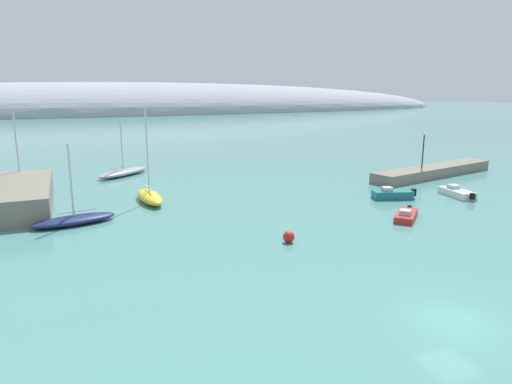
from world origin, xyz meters
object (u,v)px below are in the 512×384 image
sailboat_grey_end_of_line (123,172)px  sailboat_black_near_shore (21,188)px  mooring_buoy_red (289,237)px  sailboat_yellow_mid_mooring (150,196)px  motorboat_white_alongside_breakwater (457,193)px  harbor_lamp_post (423,146)px  motorboat_teal_outer (393,194)px  motorboat_red_foreground (406,215)px  sailboat_navy_outer_mooring (74,219)px

sailboat_grey_end_of_line → sailboat_black_near_shore: bearing=168.1°
mooring_buoy_red → sailboat_yellow_mid_mooring: bearing=114.1°
sailboat_yellow_mid_mooring → motorboat_white_alongside_breakwater: sailboat_yellow_mid_mooring is taller
sailboat_yellow_mid_mooring → harbor_lamp_post: bearing=85.7°
motorboat_teal_outer → motorboat_red_foreground: bearing=77.7°
sailboat_navy_outer_mooring → sailboat_grey_end_of_line: size_ratio=0.89×
sailboat_yellow_mid_mooring → mooring_buoy_red: sailboat_yellow_mid_mooring is taller
sailboat_black_near_shore → motorboat_teal_outer: 40.04m
sailboat_yellow_mid_mooring → motorboat_red_foreground: sailboat_yellow_mid_mooring is taller
motorboat_teal_outer → mooring_buoy_red: bearing=44.9°
sailboat_grey_end_of_line → motorboat_red_foreground: size_ratio=1.99×
harbor_lamp_post → motorboat_red_foreground: bearing=-135.4°
motorboat_red_foreground → mooring_buoy_red: (-12.32, -1.64, 0.10)m
sailboat_navy_outer_mooring → mooring_buoy_red: size_ratio=8.26×
sailboat_navy_outer_mooring → sailboat_grey_end_of_line: bearing=-119.6°
motorboat_white_alongside_breakwater → sailboat_yellow_mid_mooring: bearing=80.1°
sailboat_grey_end_of_line → motorboat_teal_outer: 34.09m
sailboat_navy_outer_mooring → harbor_lamp_post: sailboat_navy_outer_mooring is taller
mooring_buoy_red → harbor_lamp_post: 31.68m
motorboat_teal_outer → harbor_lamp_post: harbor_lamp_post is taller
sailboat_black_near_shore → motorboat_teal_outer: sailboat_black_near_shore is taller
motorboat_red_foreground → mooring_buoy_red: 12.42m
motorboat_red_foreground → harbor_lamp_post: harbor_lamp_post is taller
motorboat_white_alongside_breakwater → harbor_lamp_post: 10.98m
harbor_lamp_post → sailboat_navy_outer_mooring: bearing=-173.2°
motorboat_red_foreground → motorboat_white_alongside_breakwater: size_ratio=0.84×
motorboat_white_alongside_breakwater → motorboat_red_foreground: bearing=122.2°
motorboat_red_foreground → motorboat_white_alongside_breakwater: 11.91m
motorboat_white_alongside_breakwater → motorboat_teal_outer: 7.24m
sailboat_grey_end_of_line → mooring_buoy_red: size_ratio=9.23×
sailboat_yellow_mid_mooring → mooring_buoy_red: size_ratio=10.92×
sailboat_navy_outer_mooring → motorboat_teal_outer: size_ratio=1.57×
sailboat_yellow_mid_mooring → motorboat_red_foreground: bearing=49.3°
sailboat_grey_end_of_line → motorboat_teal_outer: (24.17, -24.05, -0.00)m
sailboat_navy_outer_mooring → motorboat_white_alongside_breakwater: bearing=160.6°
mooring_buoy_red → sailboat_navy_outer_mooring: bearing=142.6°
sailboat_navy_outer_mooring → motorboat_red_foreground: size_ratio=1.78×
sailboat_black_near_shore → sailboat_yellow_mid_mooring: (12.23, -9.81, 0.09)m
sailboat_black_near_shore → sailboat_grey_end_of_line: sailboat_black_near_shore is taller
sailboat_grey_end_of_line → harbor_lamp_post: bearing=-64.1°
motorboat_white_alongside_breakwater → harbor_lamp_post: bearing=-13.6°
motorboat_white_alongside_breakwater → sailboat_grey_end_of_line: bearing=58.5°
sailboat_black_near_shore → sailboat_navy_outer_mooring: 15.94m
motorboat_teal_outer → sailboat_yellow_mid_mooring: bearing=-1.4°
sailboat_yellow_mid_mooring → motorboat_teal_outer: 24.92m
sailboat_navy_outer_mooring → mooring_buoy_red: 18.36m
motorboat_red_foreground → harbor_lamp_post: 20.98m
sailboat_grey_end_of_line → harbor_lamp_post: sailboat_grey_end_of_line is taller
sailboat_black_near_shore → motorboat_teal_outer: size_ratio=1.90×
motorboat_red_foreground → harbor_lamp_post: bearing=-177.7°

